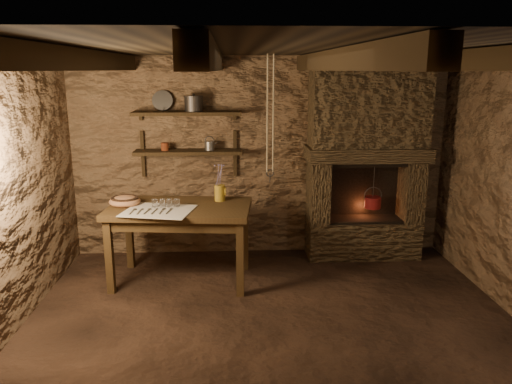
{
  "coord_description": "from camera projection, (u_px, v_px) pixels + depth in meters",
  "views": [
    {
      "loc": [
        -0.35,
        -3.98,
        2.24
      ],
      "look_at": [
        -0.1,
        0.9,
        1.04
      ],
      "focal_mm": 35.0,
      "sensor_mm": 36.0,
      "label": 1
    }
  ],
  "objects": [
    {
      "name": "floor",
      "position": [
        273.0,
        330.0,
        4.41
      ],
      "size": [
        4.5,
        4.5,
        0.0
      ],
      "primitive_type": "plane",
      "color": "black",
      "rests_on": "ground"
    },
    {
      "name": "back_wall",
      "position": [
        260.0,
        157.0,
        6.06
      ],
      "size": [
        4.5,
        0.04,
        2.4
      ],
      "primitive_type": "cube",
      "color": "brown",
      "rests_on": "floor"
    },
    {
      "name": "front_wall",
      "position": [
        313.0,
        313.0,
        2.18
      ],
      "size": [
        4.5,
        0.04,
        2.4
      ],
      "primitive_type": "cube",
      "color": "brown",
      "rests_on": "floor"
    },
    {
      "name": "ceiling",
      "position": [
        275.0,
        48.0,
        3.84
      ],
      "size": [
        4.5,
        4.0,
        0.04
      ],
      "primitive_type": "cube",
      "color": "black",
      "rests_on": "back_wall"
    },
    {
      "name": "beam_far_left",
      "position": [
        78.0,
        60.0,
        3.78
      ],
      "size": [
        0.14,
        3.95,
        0.16
      ],
      "primitive_type": "cube",
      "color": "black",
      "rests_on": "ceiling"
    },
    {
      "name": "beam_mid_left",
      "position": [
        210.0,
        60.0,
        3.83
      ],
      "size": [
        0.14,
        3.95,
        0.16
      ],
      "primitive_type": "cube",
      "color": "black",
      "rests_on": "ceiling"
    },
    {
      "name": "beam_mid_right",
      "position": [
        339.0,
        60.0,
        3.88
      ],
      "size": [
        0.14,
        3.95,
        0.16
      ],
      "primitive_type": "cube",
      "color": "black",
      "rests_on": "ceiling"
    },
    {
      "name": "beam_far_right",
      "position": [
        464.0,
        60.0,
        3.93
      ],
      "size": [
        0.14,
        3.95,
        0.16
      ],
      "primitive_type": "cube",
      "color": "black",
      "rests_on": "ceiling"
    },
    {
      "name": "shelf_lower",
      "position": [
        188.0,
        152.0,
        5.84
      ],
      "size": [
        1.25,
        0.3,
        0.04
      ],
      "primitive_type": "cube",
      "color": "black",
      "rests_on": "back_wall"
    },
    {
      "name": "shelf_upper",
      "position": [
        187.0,
        113.0,
        5.73
      ],
      "size": [
        1.25,
        0.3,
        0.04
      ],
      "primitive_type": "cube",
      "color": "black",
      "rests_on": "back_wall"
    },
    {
      "name": "hearth",
      "position": [
        366.0,
        158.0,
        5.89
      ],
      "size": [
        1.43,
        0.51,
        2.3
      ],
      "color": "#372A1B",
      "rests_on": "floor"
    },
    {
      "name": "work_table",
      "position": [
        181.0,
        241.0,
        5.34
      ],
      "size": [
        1.55,
        0.98,
        0.84
      ],
      "rotation": [
        0.0,
        0.0,
        -0.1
      ],
      "color": "#362613",
      "rests_on": "floor"
    },
    {
      "name": "linen_cloth",
      "position": [
        159.0,
        211.0,
        5.05
      ],
      "size": [
        0.77,
        0.67,
        0.01
      ],
      "primitive_type": "cube",
      "rotation": [
        0.0,
        0.0,
        -0.22
      ],
      "color": "beige",
      "rests_on": "work_table"
    },
    {
      "name": "pewter_cutlery_row",
      "position": [
        158.0,
        210.0,
        5.03
      ],
      "size": [
        0.59,
        0.33,
        0.01
      ],
      "primitive_type": null,
      "rotation": [
        0.0,
        0.0,
        -0.22
      ],
      "color": "gray",
      "rests_on": "linen_cloth"
    },
    {
      "name": "drinking_glasses",
      "position": [
        162.0,
        203.0,
        5.16
      ],
      "size": [
        0.22,
        0.06,
        0.09
      ],
      "primitive_type": null,
      "color": "white",
      "rests_on": "linen_cloth"
    },
    {
      "name": "stoneware_jug",
      "position": [
        220.0,
        185.0,
        5.41
      ],
      "size": [
        0.14,
        0.14,
        0.4
      ],
      "rotation": [
        0.0,
        0.0,
        0.3
      ],
      "color": "#A88520",
      "rests_on": "work_table"
    },
    {
      "name": "wooden_bowl",
      "position": [
        125.0,
        201.0,
        5.27
      ],
      "size": [
        0.41,
        0.41,
        0.12
      ],
      "primitive_type": "ellipsoid",
      "rotation": [
        0.0,
        0.0,
        -0.27
      ],
      "color": "#A06945",
      "rests_on": "work_table"
    },
    {
      "name": "iron_stockpot",
      "position": [
        194.0,
        104.0,
        5.71
      ],
      "size": [
        0.28,
        0.28,
        0.16
      ],
      "primitive_type": "cylinder",
      "rotation": [
        0.0,
        0.0,
        -0.39
      ],
      "color": "#312D2B",
      "rests_on": "shelf_upper"
    },
    {
      "name": "tin_pan",
      "position": [
        162.0,
        101.0,
        5.78
      ],
      "size": [
        0.24,
        0.11,
        0.24
      ],
      "primitive_type": "cylinder",
      "rotation": [
        1.26,
        0.0,
        0.04
      ],
      "color": "gray",
      "rests_on": "shelf_upper"
    },
    {
      "name": "small_kettle",
      "position": [
        210.0,
        146.0,
        5.84
      ],
      "size": [
        0.18,
        0.15,
        0.16
      ],
      "primitive_type": null,
      "rotation": [
        0.0,
        0.0,
        0.3
      ],
      "color": "gray",
      "rests_on": "shelf_lower"
    },
    {
      "name": "rusty_tin",
      "position": [
        165.0,
        147.0,
        5.81
      ],
      "size": [
        0.1,
        0.1,
        0.09
      ],
      "primitive_type": "cylinder",
      "rotation": [
        0.0,
        0.0,
        0.12
      ],
      "color": "#5D2412",
      "rests_on": "shelf_lower"
    },
    {
      "name": "red_pot",
      "position": [
        373.0,
        202.0,
        5.98
      ],
      "size": [
        0.23,
        0.23,
        0.54
      ],
      "rotation": [
        0.0,
        0.0,
        0.22
      ],
      "color": "maroon",
      "rests_on": "hearth"
    },
    {
      "name": "hanging_ropes",
      "position": [
        270.0,
        115.0,
        5.0
      ],
      "size": [
        0.08,
        0.08,
        1.2
      ],
      "primitive_type": null,
      "color": "tan",
      "rests_on": "ceiling"
    }
  ]
}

